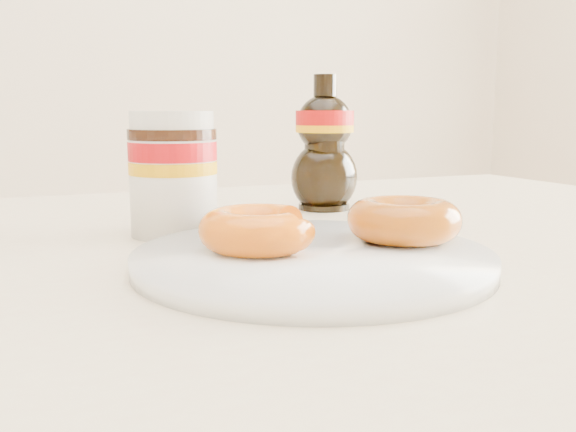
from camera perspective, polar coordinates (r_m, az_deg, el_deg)
name	(u,v)px	position (r m, az deg, el deg)	size (l,w,h in m)	color
dining_table	(226,332)	(0.63, -5.55, -10.19)	(1.40, 0.90, 0.75)	beige
plate	(313,258)	(0.52, 2.20, -3.78)	(0.29, 0.29, 0.01)	white
donut_bitten	(258,229)	(0.52, -2.70, -1.19)	(0.10, 0.10, 0.03)	#CF5F0B
donut_whole	(404,220)	(0.57, 10.27, -0.33)	(0.10, 0.10, 0.03)	#A3400A
nutella_jar	(173,169)	(0.66, -10.17, 4.17)	(0.09, 0.09, 0.13)	white
syrup_bottle	(325,143)	(0.82, 3.26, 6.52)	(0.09, 0.07, 0.17)	black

